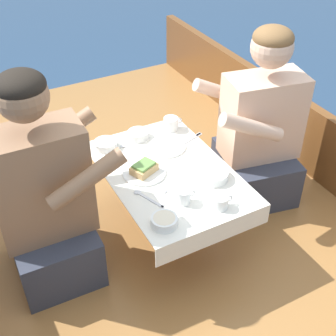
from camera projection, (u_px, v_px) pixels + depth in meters
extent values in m
plane|color=navy|center=(167.00, 265.00, 2.64)|extent=(60.00, 60.00, 0.00)
cube|color=#9E6B38|center=(167.00, 247.00, 2.55)|extent=(2.06, 3.64, 0.29)
cube|color=brown|center=(318.00, 145.00, 2.71)|extent=(0.06, 3.64, 0.42)
cylinder|color=#B2B2B7|center=(168.00, 203.00, 2.34)|extent=(0.07, 0.07, 0.36)
cube|color=#9E6B38|center=(168.00, 174.00, 2.23)|extent=(0.53, 0.81, 0.02)
cube|color=white|center=(168.00, 172.00, 2.22)|extent=(0.56, 0.84, 0.00)
cube|color=white|center=(215.00, 235.00, 1.96)|extent=(0.56, 0.00, 0.10)
cube|color=white|center=(132.00, 138.00, 2.55)|extent=(0.56, 0.00, 0.10)
cube|color=#333847|center=(54.00, 247.00, 2.18)|extent=(0.37, 0.45, 0.26)
cube|color=#936B4C|center=(40.00, 183.00, 1.94)|extent=(0.41, 0.23, 0.51)
sphere|color=#936B4C|center=(22.00, 96.00, 1.70)|extent=(0.20, 0.20, 0.20)
ellipsoid|color=black|center=(20.00, 85.00, 1.67)|extent=(0.19, 0.19, 0.11)
cylinder|color=#936B4C|center=(61.00, 134.00, 2.07)|extent=(0.34, 0.08, 0.21)
cylinder|color=#936B4C|center=(87.00, 179.00, 1.81)|extent=(0.34, 0.08, 0.21)
cube|color=#333847|center=(254.00, 172.00, 2.64)|extent=(0.44, 0.50, 0.26)
cube|color=beige|center=(262.00, 117.00, 2.42)|extent=(0.43, 0.29, 0.45)
sphere|color=beige|center=(272.00, 47.00, 2.19)|extent=(0.21, 0.21, 0.21)
ellipsoid|color=brown|center=(273.00, 38.00, 2.17)|extent=(0.20, 0.20, 0.11)
cylinder|color=beige|center=(252.00, 127.00, 2.21)|extent=(0.34, 0.13, 0.21)
cylinder|color=beige|center=(222.00, 93.00, 2.48)|extent=(0.34, 0.13, 0.21)
cylinder|color=white|center=(144.00, 173.00, 2.20)|extent=(0.21, 0.21, 0.01)
cylinder|color=white|center=(167.00, 147.00, 2.38)|extent=(0.19, 0.19, 0.01)
cube|color=tan|center=(144.00, 169.00, 2.19)|extent=(0.14, 0.12, 0.04)
cube|color=#669347|center=(144.00, 165.00, 2.18)|extent=(0.12, 0.10, 0.01)
cylinder|color=white|center=(164.00, 221.00, 1.92)|extent=(0.11, 0.11, 0.04)
cylinder|color=beige|center=(164.00, 220.00, 1.91)|extent=(0.09, 0.09, 0.02)
cylinder|color=white|center=(106.00, 145.00, 2.37)|extent=(0.12, 0.12, 0.04)
cylinder|color=beige|center=(106.00, 143.00, 2.36)|extent=(0.10, 0.10, 0.02)
cylinder|color=white|center=(212.00, 175.00, 2.17)|extent=(0.15, 0.15, 0.04)
cylinder|color=beige|center=(212.00, 173.00, 2.16)|extent=(0.12, 0.12, 0.02)
cylinder|color=white|center=(139.00, 135.00, 2.44)|extent=(0.11, 0.11, 0.04)
cylinder|color=beige|center=(139.00, 133.00, 2.44)|extent=(0.09, 0.09, 0.02)
cylinder|color=white|center=(220.00, 202.00, 2.00)|extent=(0.07, 0.07, 0.06)
torus|color=white|center=(229.00, 199.00, 2.01)|extent=(0.04, 0.01, 0.04)
cylinder|color=#3D2314|center=(221.00, 199.00, 1.99)|extent=(0.06, 0.06, 0.01)
cylinder|color=white|center=(184.00, 197.00, 2.02)|extent=(0.06, 0.06, 0.07)
torus|color=white|center=(192.00, 193.00, 2.04)|extent=(0.04, 0.01, 0.04)
cylinder|color=#3D2314|center=(184.00, 193.00, 2.01)|extent=(0.05, 0.05, 0.01)
cylinder|color=white|center=(171.00, 124.00, 2.50)|extent=(0.08, 0.08, 0.07)
torus|color=white|center=(179.00, 121.00, 2.52)|extent=(0.04, 0.01, 0.04)
cylinder|color=#3D2314|center=(171.00, 120.00, 2.49)|extent=(0.07, 0.07, 0.01)
cube|color=silver|center=(190.00, 140.00, 2.43)|extent=(0.17, 0.07, 0.00)
cube|color=silver|center=(199.00, 135.00, 2.47)|extent=(0.04, 0.03, 0.00)
cube|color=silver|center=(198.00, 155.00, 2.32)|extent=(0.09, 0.16, 0.00)
cube|color=silver|center=(163.00, 202.00, 2.04)|extent=(0.10, 0.15, 0.00)
ellipsoid|color=silver|center=(164.00, 191.00, 2.10)|extent=(0.04, 0.02, 0.01)
cube|color=silver|center=(149.00, 199.00, 2.06)|extent=(0.07, 0.16, 0.00)
ellipsoid|color=silver|center=(138.00, 192.00, 2.09)|extent=(0.04, 0.02, 0.01)
cube|color=silver|center=(136.00, 149.00, 2.36)|extent=(0.11, 0.14, 0.00)
ellipsoid|color=silver|center=(123.00, 146.00, 2.39)|extent=(0.04, 0.02, 0.01)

